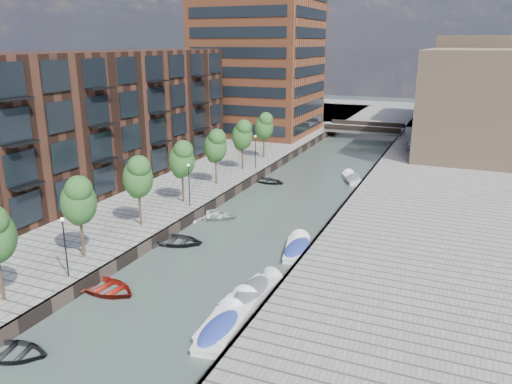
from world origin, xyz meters
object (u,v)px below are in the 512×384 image
Objects in this scene: motorboat_1 at (255,291)px; motorboat_4 at (352,178)px; sloop_3 at (212,218)px; motorboat_2 at (232,316)px; sloop_1 at (175,244)px; sloop_2 at (106,291)px; sloop_4 at (268,183)px; car at (411,145)px; motorboat_0 at (221,327)px; tree_1 at (78,199)px; sloop_0 at (10,356)px; tree_5 at (242,134)px; tree_4 at (215,145)px; tree_6 at (264,126)px; tree_2 at (138,176)px; tree_3 at (182,158)px; bridge at (365,129)px; motorboat_3 at (297,248)px.

motorboat_4 is at bearing 90.46° from motorboat_1.
sloop_3 is 17.82m from motorboat_2.
sloop_1 reaches higher than sloop_3.
motorboat_4 is at bearing -7.31° from sloop_2.
sloop_4 is 25.70m from car.
motorboat_0 is 52.21m from car.
tree_1 is 11.89m from sloop_0.
sloop_0 is at bearing 166.03° from sloop_3.
sloop_1 is (3.52, -21.42, -5.31)m from tree_5.
sloop_4 is at bearing -8.33° from sloop_1.
car reaches higher than motorboat_4.
sloop_3 is 20.80m from motorboat_4.
motorboat_1 is 1.10× the size of motorboat_4.
motorboat_2 is (12.84, -1.98, -5.20)m from tree_1.
tree_4 is 1.13× the size of motorboat_0.
tree_6 is at bearing 34.82° from sloop_4.
tree_1 is 1.00× the size of tree_5.
tree_1 is at bearing -119.84° from car.
tree_2 is 1.68× the size of car.
tree_3 is 14.00m from tree_5.
sloop_3 is at bearing 128.38° from motorboat_1.
car is (4.83, 51.97, 1.40)m from motorboat_0.
sloop_2 is (-4.88, -63.26, -1.39)m from bridge.
motorboat_4 is (8.89, 4.98, 0.19)m from sloop_4.
tree_3 is at bearing 128.78° from motorboat_2.
tree_2 is at bearing -1.55° from sloop_0.
tree_5 reaches higher than motorboat_4.
sloop_3 is 0.96× the size of motorboat_4.
tree_2 reaches higher than bridge.
motorboat_2 is 1.64× the size of car.
tree_4 is 1.23× the size of sloop_2.
sloop_2 is at bearing -13.42° from sloop_0.
sloop_2 is 1.37× the size of car.
tree_5 is at bearing 113.18° from motorboat_2.
sloop_2 is 0.83× the size of motorboat_2.
motorboat_1 is at bearing -23.80° from tree_2.
motorboat_1 is at bearing -64.14° from tree_5.
motorboat_3 is at bearing -41.68° from tree_4.
motorboat_2 is (9.03, -28.85, 0.11)m from sloop_4.
motorboat_4 reaches higher than sloop_3.
bridge is at bearing 93.94° from motorboat_2.
motorboat_3 is (9.47, -17.69, 0.21)m from sloop_4.
sloop_1 is at bearing -171.14° from sloop_4.
tree_1 is at bearing -90.00° from tree_2.
motorboat_0 is 1.54m from motorboat_2.
tree_4 and tree_5 have the same top height.
tree_5 reaches higher than bridge.
tree_4 reaches higher than sloop_2.
motorboat_2 is at bearing -152.95° from sloop_4.
motorboat_4 is at bearing 90.25° from motorboat_0.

